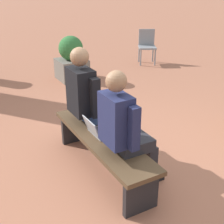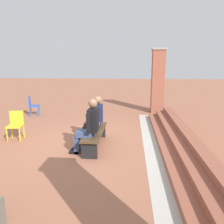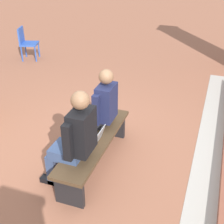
% 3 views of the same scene
% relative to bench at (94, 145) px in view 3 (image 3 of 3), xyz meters
% --- Properties ---
extents(ground_plane, '(60.00, 60.00, 0.00)m').
position_rel_bench_xyz_m(ground_plane, '(-0.11, -0.26, -0.35)').
color(ground_plane, '#9E6047').
extents(concrete_strip, '(8.00, 0.40, 0.01)m').
position_rel_bench_xyz_m(concrete_strip, '(-0.00, 1.52, -0.35)').
color(concrete_strip, '#B7B2A8').
rests_on(concrete_strip, ground).
extents(bench, '(1.80, 0.44, 0.45)m').
position_rel_bench_xyz_m(bench, '(0.00, 0.00, 0.00)').
color(bench, '#4C3823').
rests_on(bench, ground).
extents(person_student, '(0.53, 0.67, 1.33)m').
position_rel_bench_xyz_m(person_student, '(-0.38, -0.07, 0.36)').
color(person_student, '#232328').
rests_on(person_student, ground).
extents(person_adult, '(0.57, 0.72, 1.38)m').
position_rel_bench_xyz_m(person_adult, '(0.45, -0.07, 0.38)').
color(person_adult, '#384C75').
rests_on(person_adult, ground).
extents(laptop, '(0.32, 0.29, 0.21)m').
position_rel_bench_xyz_m(laptop, '(0.06, 0.01, 0.15)').
color(laptop, '#9EA0A5').
rests_on(laptop, bench).
extents(plastic_chair_far_right, '(0.53, 0.53, 0.84)m').
position_rel_bench_xyz_m(plastic_chair_far_right, '(-3.49, -3.36, 0.13)').
color(plastic_chair_far_right, '#2D56B7').
rests_on(plastic_chair_far_right, ground).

